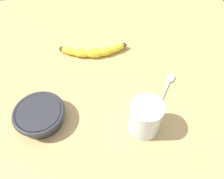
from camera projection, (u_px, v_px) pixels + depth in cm
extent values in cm
cube|color=tan|center=(106.00, 99.00, 67.48)|extent=(120.00, 120.00, 3.00)
ellipsoid|color=yellow|center=(69.00, 51.00, 75.79)|extent=(6.50, 5.35, 2.33)
ellipsoid|color=yellow|center=(81.00, 53.00, 75.19)|extent=(6.82, 4.79, 2.78)
ellipsoid|color=yellow|center=(93.00, 53.00, 75.14)|extent=(6.63, 4.07, 3.23)
ellipsoid|color=yellow|center=(106.00, 51.00, 75.64)|extent=(6.44, 3.26, 2.78)
ellipsoid|color=yellow|center=(117.00, 48.00, 76.67)|extent=(6.65, 4.05, 2.33)
sphere|color=#513819|center=(62.00, 49.00, 76.38)|extent=(1.78, 1.78, 1.78)
sphere|color=#513819|center=(124.00, 45.00, 77.53)|extent=(1.78, 1.78, 1.78)
cylinder|color=silver|center=(145.00, 117.00, 56.24)|extent=(8.13, 8.13, 9.80)
cylinder|color=gray|center=(145.00, 119.00, 56.88)|extent=(7.63, 7.63, 7.69)
cylinder|color=#2D2D33|center=(40.00, 116.00, 59.61)|extent=(11.42, 11.42, 4.44)
torus|color=#2D2D33|center=(39.00, 113.00, 58.33)|extent=(13.61, 13.61, 1.20)
ellipsoid|color=silver|center=(171.00, 78.00, 70.05)|extent=(4.13, 4.31, 0.80)
cube|color=silver|center=(166.00, 90.00, 67.22)|extent=(5.76, 6.90, 0.25)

